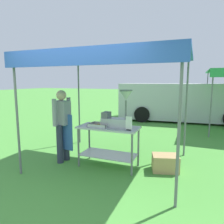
{
  "coord_description": "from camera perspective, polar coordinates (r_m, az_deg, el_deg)",
  "views": [
    {
      "loc": [
        1.85,
        -2.72,
        1.81
      ],
      "look_at": [
        0.21,
        1.36,
        1.15
      ],
      "focal_mm": 33.15,
      "sensor_mm": 36.0,
      "label": 1
    }
  ],
  "objects": [
    {
      "name": "stall_canopy",
      "position": [
        4.32,
        -0.52,
        14.33
      ],
      "size": [
        3.12,
        2.46,
        2.32
      ],
      "color": "slate",
      "rests_on": "ground"
    },
    {
      "name": "donut_cart",
      "position": [
        4.37,
        -0.98,
        -7.07
      ],
      "size": [
        1.27,
        0.58,
        0.87
      ],
      "color": "#B7B7BC",
      "rests_on": "ground"
    },
    {
      "name": "supply_crate",
      "position": [
        4.44,
        14.47,
        -13.43
      ],
      "size": [
        0.6,
        0.5,
        0.33
      ],
      "color": "tan",
      "rests_on": "ground"
    },
    {
      "name": "van_silver",
      "position": [
        10.01,
        19.22,
        2.76
      ],
      "size": [
        5.86,
        2.44,
        1.69
      ],
      "color": "#BCBCC1",
      "rests_on": "ground"
    },
    {
      "name": "menu_sign",
      "position": [
        4.0,
        4.67,
        -3.39
      ],
      "size": [
        0.13,
        0.05,
        0.27
      ],
      "color": "black",
      "rests_on": "donut_cart"
    },
    {
      "name": "donut_tray",
      "position": [
        4.31,
        -3.5,
        -3.79
      ],
      "size": [
        0.42,
        0.32,
        0.07
      ],
      "color": "#B7B7BC",
      "rests_on": "donut_cart"
    },
    {
      "name": "vendor",
      "position": [
        4.71,
        -13.49,
        -2.75
      ],
      "size": [
        0.46,
        0.54,
        1.61
      ],
      "color": "#2D3347",
      "rests_on": "ground"
    },
    {
      "name": "ground_plane",
      "position": [
        9.1,
        9.71,
        -3.02
      ],
      "size": [
        70.0,
        70.0,
        0.0
      ],
      "primitive_type": "plane",
      "color": "#478E38"
    },
    {
      "name": "donut_fryer",
      "position": [
        4.24,
        1.59,
        -0.61
      ],
      "size": [
        0.63,
        0.28,
        0.77
      ],
      "color": "#B7B7BC",
      "rests_on": "donut_cart"
    }
  ]
}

